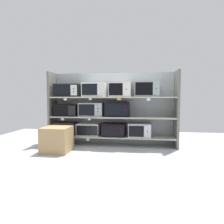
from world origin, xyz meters
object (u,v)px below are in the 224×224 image
Objects in this scene: microwave_4 at (67,110)px; microwave_8 at (94,90)px; shipping_carton at (57,139)px; microwave_7 at (68,90)px; microwave_5 at (91,110)px; microwave_9 at (120,90)px; microwave_1 at (89,129)px; microwave_2 at (114,130)px; microwave_0 at (66,128)px; microwave_3 at (139,130)px; microwave_6 at (117,109)px; microwave_10 at (147,89)px.

microwave_8 reaches higher than microwave_4.
microwave_8 is 1.37m from shipping_carton.
microwave_4 is 0.91× the size of microwave_7.
microwave_5 is at bearing -0.02° from microwave_7.
microwave_9 is at bearing -0.01° from microwave_7.
microwave_7 is at bearing 179.99° from microwave_1.
microwave_2 is at bearing 0.01° from microwave_7.
microwave_0 is 0.86× the size of microwave_2.
microwave_1 is 1.04× the size of microwave_3.
microwave_8 is at bearing 0.06° from microwave_1.
microwave_6 is 0.44m from microwave_9.
microwave_10 is at bearing -0.02° from microwave_3.
microwave_1 is at bearing -0.02° from microwave_0.
microwave_6 is at bearing 0.00° from microwave_0.
microwave_3 is at bearing -0.00° from microwave_4.
microwave_10 is at bearing -0.00° from microwave_0.
microwave_0 is at bearing -180.00° from microwave_2.
microwave_1 is 0.98× the size of microwave_2.
microwave_5 is at bearing -180.00° from microwave_9.
microwave_4 is (-1.68, 0.00, 0.43)m from microwave_3.
microwave_7 is 1.08× the size of microwave_10.
microwave_0 is 0.86× the size of microwave_8.
microwave_10 is at bearing 0.00° from microwave_5.
microwave_10 is at bearing 0.00° from microwave_9.
microwave_4 is (0.04, 0.00, 0.43)m from microwave_0.
microwave_7 is (-1.16, -0.00, 0.43)m from microwave_6.
microwave_0 is at bearing 179.94° from microwave_7.
shipping_carton is (-0.62, -0.68, -1.02)m from microwave_8.
microwave_9 is (-0.44, -0.00, 0.90)m from microwave_3.
microwave_2 is 0.91× the size of microwave_7.
microwave_7 reaches higher than microwave_6.
microwave_8 is at bearing -0.00° from microwave_4.
microwave_7 is at bearing -0.18° from microwave_4.
microwave_1 is 0.98× the size of microwave_4.
microwave_0 reaches higher than microwave_1.
microwave_7 reaches higher than microwave_0.
microwave_3 is at bearing 0.01° from microwave_9.
microwave_10 reaches higher than microwave_3.
microwave_0 is 1.14m from microwave_8.
microwave_6 is 0.79m from microwave_10.
microwave_5 is at bearing -179.85° from microwave_8.
microwave_8 is at bearing 0.15° from microwave_5.
microwave_0 is 1.72m from microwave_3.
microwave_3 is (1.72, -0.00, 0.00)m from microwave_0.
microwave_8 is 0.59m from microwave_9.
microwave_7 is at bearing 91.41° from shipping_carton.
shipping_carton is at bearing -128.54° from microwave_5.
microwave_1 is at bearing 179.98° from microwave_5.
microwave_6 is at bearing 179.98° from microwave_3.
microwave_5 is at bearing -179.99° from microwave_3.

